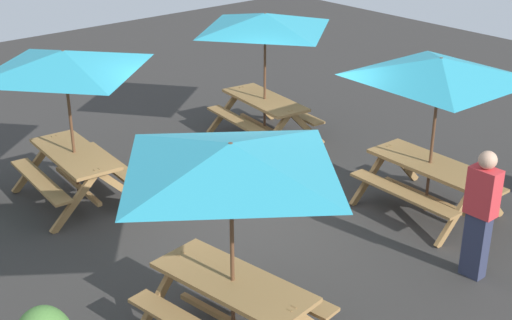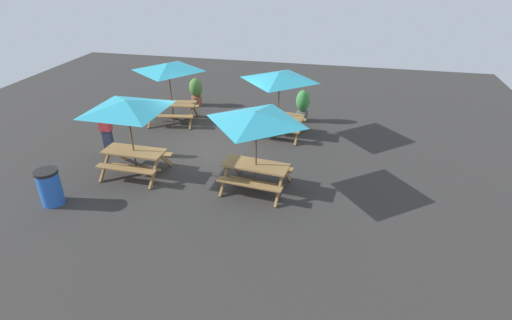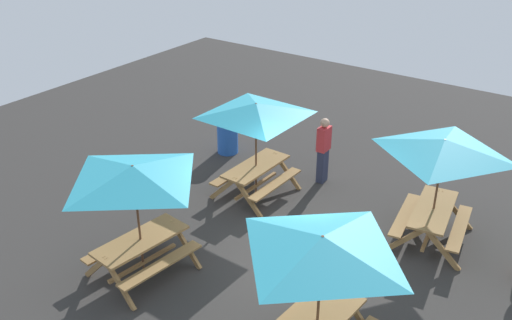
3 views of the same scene
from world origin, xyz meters
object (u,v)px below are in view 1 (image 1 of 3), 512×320
Objects in this scene: picnic_table_0 at (65,72)px; picnic_table_2 at (265,31)px; person_standing at (480,212)px; picnic_table_3 at (231,173)px; picnic_table_1 at (439,80)px.

picnic_table_2 is (-0.02, 3.74, 0.00)m from picnic_table_0.
picnic_table_0 is 5.87m from person_standing.
picnic_table_0 is at bearing -152.29° from person_standing.
picnic_table_0 is at bearing 166.76° from picnic_table_3.
picnic_table_2 is at bearing 94.59° from picnic_table_0.
picnic_table_2 is 5.84m from picnic_table_3.
picnic_table_0 is 5.18m from picnic_table_1.
picnic_table_1 is 2.06m from person_standing.
picnic_table_3 is at bearing -80.98° from picnic_table_1.
picnic_table_2 reaches higher than person_standing.
picnic_table_1 and picnic_table_3 have the same top height.
picnic_table_1 is at bearing 88.79° from picnic_table_3.
picnic_table_1 is 3.65m from picnic_table_2.
picnic_table_3 reaches higher than person_standing.
picnic_table_3 is at bearing -0.37° from picnic_table_0.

